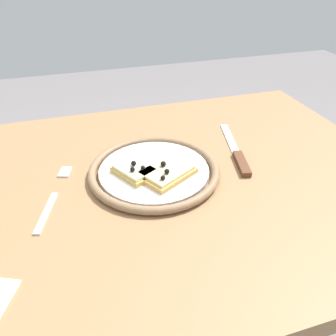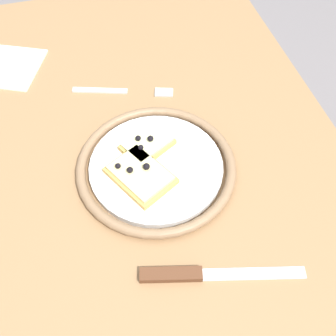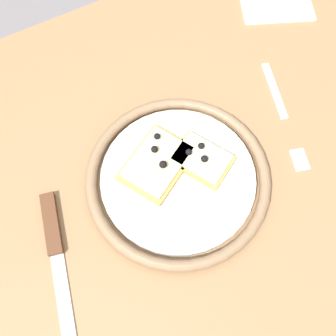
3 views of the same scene
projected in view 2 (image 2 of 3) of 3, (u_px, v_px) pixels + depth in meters
name	position (u px, v px, depth m)	size (l,w,h in m)	color
ground_plane	(154.00, 294.00, 1.28)	(6.00, 6.00, 0.00)	slate
dining_table	(144.00, 185.00, 0.77)	(1.10, 0.73, 0.70)	#936D47
plate	(156.00, 167.00, 0.69)	(0.27, 0.27, 0.02)	white
pizza_slice_near	(140.00, 175.00, 0.66)	(0.13, 0.12, 0.03)	tan
pizza_slice_far	(147.00, 144.00, 0.70)	(0.09, 0.10, 0.03)	tan
knife	(194.00, 274.00, 0.58)	(0.07, 0.24, 0.01)	silver
fork	(124.00, 91.00, 0.81)	(0.08, 0.20, 0.00)	silver
napkin	(4.00, 66.00, 0.85)	(0.13, 0.15, 0.00)	white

